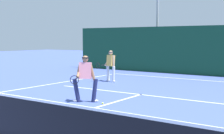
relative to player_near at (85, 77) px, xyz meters
name	(u,v)px	position (x,y,z in m)	size (l,w,h in m)	color
court_line_baseline_far	(192,79)	(0.83, 7.87, -0.87)	(9.82, 0.10, 0.01)	white
court_line_service	(141,94)	(0.83, 2.35, -0.87)	(8.00, 0.10, 0.01)	white
court_line_centre	(90,109)	(0.83, -0.80, -0.87)	(0.10, 6.40, 0.01)	white
player_near	(85,77)	(0.00, 0.00, 0.00)	(0.82, 1.02, 1.60)	#1E234C
player_far	(110,65)	(-2.27, 4.75, -0.01)	(0.94, 0.82, 1.57)	silver
tennis_ball	(103,103)	(0.70, 0.04, -0.84)	(0.07, 0.07, 0.07)	#D1E033
back_fence_windscreen	(206,51)	(0.83, 10.06, 0.59)	(18.60, 0.12, 2.92)	#133F2A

